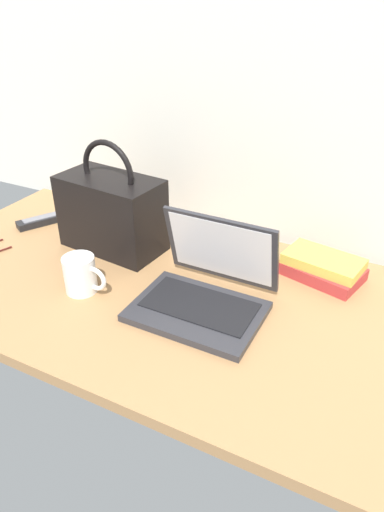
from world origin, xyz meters
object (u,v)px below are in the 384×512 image
(coffee_mug, at_px, (81,274))
(remote_control_far, at_px, (42,221))
(handbag, at_px, (112,212))
(book_stack, at_px, (323,267))
(laptop, at_px, (206,289))

(coffee_mug, relative_size, remote_control_far, 0.75)
(coffee_mug, bearing_deg, handbag, 105.15)
(remote_control_far, distance_m, handbag, 0.32)
(remote_control_far, relative_size, book_stack, 0.70)
(book_stack, bearing_deg, coffee_mug, -146.90)
(coffee_mug, xyz_separation_m, handbag, (-0.06, 0.23, 0.07))
(remote_control_far, bearing_deg, laptop, -13.04)
(laptop, height_order, handbag, handbag)
(coffee_mug, bearing_deg, remote_control_far, 146.08)
(laptop, height_order, coffee_mug, laptop)
(remote_control_far, distance_m, book_stack, 0.91)
(remote_control_far, bearing_deg, book_stack, 6.45)
(laptop, xyz_separation_m, book_stack, (0.23, 0.26, -0.02))
(coffee_mug, xyz_separation_m, book_stack, (0.54, 0.35, -0.02))
(coffee_mug, height_order, handbag, handbag)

